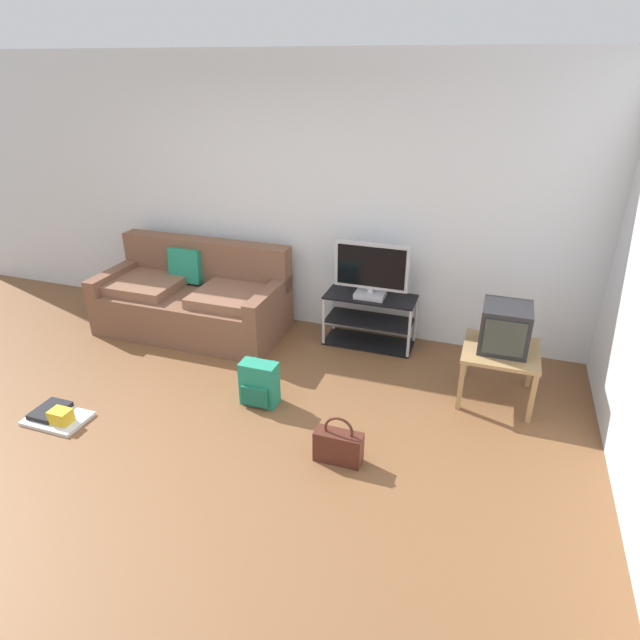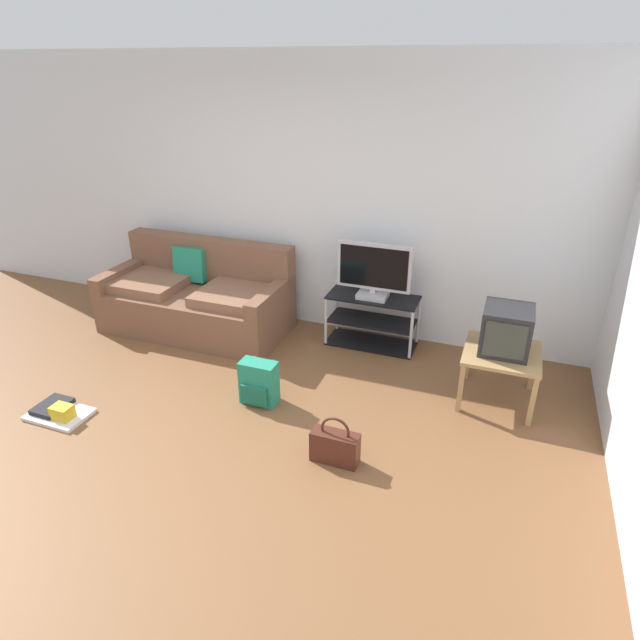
{
  "view_description": "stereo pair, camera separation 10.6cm",
  "coord_description": "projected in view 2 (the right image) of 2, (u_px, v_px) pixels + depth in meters",
  "views": [
    {
      "loc": [
        2.03,
        -2.52,
        2.58
      ],
      "look_at": [
        0.76,
        1.16,
        0.68
      ],
      "focal_mm": 29.84,
      "sensor_mm": 36.0,
      "label": 1
    },
    {
      "loc": [
        2.13,
        -2.49,
        2.58
      ],
      "look_at": [
        0.76,
        1.16,
        0.68
      ],
      "focal_mm": 29.84,
      "sensor_mm": 36.0,
      "label": 2
    }
  ],
  "objects": [
    {
      "name": "tv_stand",
      "position": [
        372.0,
        321.0,
        5.28
      ],
      "size": [
        0.89,
        0.38,
        0.52
      ],
      "color": "black",
      "rests_on": "ground_plane"
    },
    {
      "name": "crt_tv",
      "position": [
        506.0,
        330.0,
        4.23
      ],
      "size": [
        0.38,
        0.4,
        0.38
      ],
      "color": "#232326",
      "rests_on": "side_table"
    },
    {
      "name": "handbag",
      "position": [
        335.0,
        446.0,
        3.76
      ],
      "size": [
        0.34,
        0.13,
        0.38
      ],
      "rotation": [
        0.0,
        0.0,
        0.24
      ],
      "color": "#4C2319",
      "rests_on": "ground_plane"
    },
    {
      "name": "floor_tray",
      "position": [
        58.0,
        412.0,
        4.28
      ],
      "size": [
        0.48,
        0.33,
        0.14
      ],
      "color": "silver",
      "rests_on": "ground_plane"
    },
    {
      "name": "couch",
      "position": [
        198.0,
        298.0,
        5.6
      ],
      "size": [
        1.91,
        0.91,
        0.9
      ],
      "color": "brown",
      "rests_on": "ground_plane"
    },
    {
      "name": "ground_plane",
      "position": [
        167.0,
        454.0,
        3.9
      ],
      "size": [
        9.0,
        9.8,
        0.02
      ],
      "primitive_type": "cube",
      "color": "brown"
    },
    {
      "name": "side_table",
      "position": [
        501.0,
        358.0,
        4.33
      ],
      "size": [
        0.6,
        0.6,
        0.46
      ],
      "color": "#9E7A4C",
      "rests_on": "ground_plane"
    },
    {
      "name": "flat_tv",
      "position": [
        374.0,
        272.0,
        5.03
      ],
      "size": [
        0.72,
        0.22,
        0.54
      ],
      "color": "#B2B2B7",
      "rests_on": "tv_stand"
    },
    {
      "name": "wall_back",
      "position": [
        294.0,
        197.0,
        5.36
      ],
      "size": [
        9.0,
        0.1,
        2.7
      ],
      "primitive_type": "cube",
      "color": "silver",
      "rests_on": "ground_plane"
    },
    {
      "name": "backpack",
      "position": [
        259.0,
        383.0,
        4.39
      ],
      "size": [
        0.31,
        0.23,
        0.38
      ],
      "rotation": [
        0.0,
        0.0,
        0.34
      ],
      "color": "#238466",
      "rests_on": "ground_plane"
    }
  ]
}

